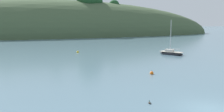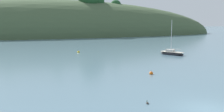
{
  "view_description": "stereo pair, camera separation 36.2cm",
  "coord_description": "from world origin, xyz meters",
  "px_view_note": "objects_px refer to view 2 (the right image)",
  "views": [
    {
      "loc": [
        -12.56,
        -13.69,
        6.28
      ],
      "look_at": [
        0.0,
        20.0,
        1.2
      ],
      "focal_mm": 40.62,
      "sensor_mm": 36.0,
      "label": 1
    },
    {
      "loc": [
        -12.22,
        -13.82,
        6.28
      ],
      "look_at": [
        0.0,
        20.0,
        1.2
      ],
      "focal_mm": 40.62,
      "sensor_mm": 36.0,
      "label": 2
    }
  ],
  "objects_px": {
    "sailboat_grey_yawl": "(172,53)",
    "mooring_buoy_outer": "(78,52)",
    "mooring_buoy_channel": "(151,73)",
    "duck_lone_right": "(147,103)"
  },
  "relations": [
    {
      "from": "mooring_buoy_outer",
      "to": "duck_lone_right",
      "type": "xyz_separation_m",
      "value": [
        -1.74,
        -32.16,
        -0.07
      ]
    },
    {
      "from": "sailboat_grey_yawl",
      "to": "mooring_buoy_channel",
      "type": "height_order",
      "value": "sailboat_grey_yawl"
    },
    {
      "from": "sailboat_grey_yawl",
      "to": "mooring_buoy_channel",
      "type": "xyz_separation_m",
      "value": [
        -11.75,
        -13.76,
        -0.18
      ]
    },
    {
      "from": "mooring_buoy_outer",
      "to": "duck_lone_right",
      "type": "relative_size",
      "value": 1.29
    },
    {
      "from": "mooring_buoy_channel",
      "to": "duck_lone_right",
      "type": "bearing_deg",
      "value": -120.13
    },
    {
      "from": "mooring_buoy_outer",
      "to": "mooring_buoy_channel",
      "type": "xyz_separation_m",
      "value": [
        3.66,
        -22.86,
        0.0
      ]
    },
    {
      "from": "sailboat_grey_yawl",
      "to": "mooring_buoy_outer",
      "type": "xyz_separation_m",
      "value": [
        -15.41,
        9.1,
        -0.18
      ]
    },
    {
      "from": "mooring_buoy_outer",
      "to": "mooring_buoy_channel",
      "type": "bearing_deg",
      "value": -80.91
    },
    {
      "from": "mooring_buoy_channel",
      "to": "duck_lone_right",
      "type": "height_order",
      "value": "mooring_buoy_channel"
    },
    {
      "from": "mooring_buoy_outer",
      "to": "mooring_buoy_channel",
      "type": "height_order",
      "value": "same"
    }
  ]
}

